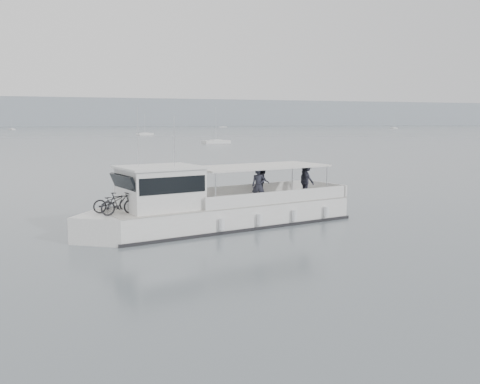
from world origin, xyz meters
name	(u,v)px	position (x,y,z in m)	size (l,w,h in m)	color
ground	(171,216)	(0.00, 0.00, 0.00)	(1400.00, 1400.00, 0.00)	#556064
headland	(48,112)	(0.00, 560.00, 14.00)	(1400.00, 90.00, 28.00)	#939EA8
tour_boat	(208,208)	(0.95, -3.64, 0.95)	(13.89, 5.88, 5.80)	white
moored_fleet	(14,133)	(-16.95, 205.85, 0.36)	(432.38, 347.00, 11.24)	white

